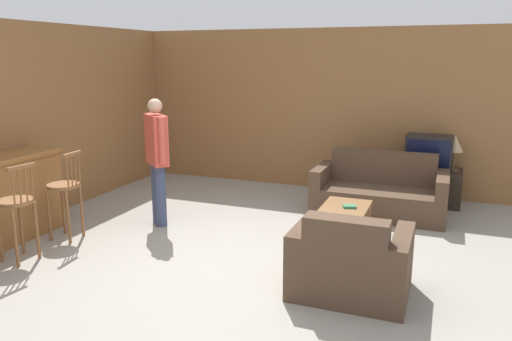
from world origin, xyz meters
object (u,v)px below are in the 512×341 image
at_px(bar_chair_mid, 17,210).
at_px(tv_unit, 426,186).
at_px(table_lamp, 455,145).
at_px(tv, 429,152).
at_px(coffee_table, 344,214).
at_px(person_by_window, 157,155).
at_px(couch_far, 380,193).
at_px(armchair_near, 350,264).
at_px(book_on_table, 350,206).
at_px(bar_chair_far, 65,193).

relative_size(bar_chair_mid, tv_unit, 1.09).
bearing_deg(table_lamp, tv, -179.50).
xyz_separation_m(coffee_table, tv, (0.82, 2.02, 0.43)).
height_order(tv, person_by_window, person_by_window).
bearing_deg(tv_unit, coffee_table, -112.13).
height_order(bar_chair_mid, coffee_table, bar_chair_mid).
bearing_deg(tv_unit, bar_chair_mid, -135.78).
bearing_deg(couch_far, tv_unit, 52.12).
xyz_separation_m(armchair_near, person_by_window, (-2.70, 1.08, 0.63)).
height_order(book_on_table, table_lamp, table_lamp).
distance_m(coffee_table, table_lamp, 2.40).
height_order(bar_chair_mid, table_lamp, bar_chair_mid).
xyz_separation_m(bar_chair_mid, book_on_table, (3.18, 1.85, -0.14)).
xyz_separation_m(couch_far, tv, (0.58, 0.74, 0.49)).
relative_size(tv, table_lamp, 1.27).
distance_m(bar_chair_mid, person_by_window, 1.78).
relative_size(bar_chair_mid, armchair_near, 1.02).
distance_m(bar_chair_mid, tv, 5.50).
xyz_separation_m(bar_chair_mid, armchair_near, (3.45, 0.50, -0.28)).
bearing_deg(table_lamp, armchair_near, -104.15).
relative_size(book_on_table, table_lamp, 0.35).
distance_m(armchair_near, tv_unit, 3.37).
distance_m(bar_chair_mid, bar_chair_far, 0.72).
bearing_deg(tv_unit, book_on_table, -111.03).
bearing_deg(book_on_table, armchair_near, -78.65).
height_order(couch_far, tv_unit, couch_far).
relative_size(bar_chair_far, tv_unit, 1.09).
distance_m(coffee_table, book_on_table, 0.11).
relative_size(bar_chair_far, book_on_table, 5.97).
distance_m(bar_chair_mid, table_lamp, 5.76).
bearing_deg(book_on_table, tv_unit, 68.97).
relative_size(couch_far, armchair_near, 1.71).
relative_size(armchair_near, table_lamp, 2.03).
bearing_deg(coffee_table, bar_chair_mid, -149.82).
xyz_separation_m(tv, book_on_table, (-0.76, -1.98, -0.35)).
bearing_deg(table_lamp, bar_chair_mid, -138.21).
xyz_separation_m(bar_chair_far, armchair_near, (3.45, -0.22, -0.28)).
height_order(bar_chair_far, coffee_table, bar_chair_far).
relative_size(armchair_near, book_on_table, 5.84).
distance_m(bar_chair_far, tv_unit, 5.04).
bearing_deg(tv_unit, table_lamp, 0.00).
relative_size(couch_far, tv_unit, 1.82).
bearing_deg(couch_far, table_lamp, 38.72).
bearing_deg(bar_chair_far, tv, 38.32).
bearing_deg(bar_chair_far, person_by_window, 49.25).
height_order(bar_chair_mid, person_by_window, person_by_window).
bearing_deg(bar_chair_mid, tv, 44.19).
xyz_separation_m(tv_unit, book_on_table, (-0.76, -1.99, 0.17)).
xyz_separation_m(bar_chair_far, couch_far, (3.36, 2.38, -0.28)).
height_order(tv_unit, book_on_table, tv_unit).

